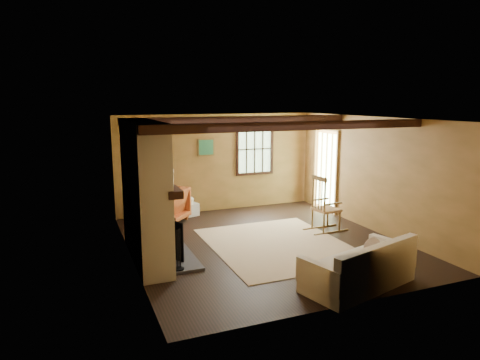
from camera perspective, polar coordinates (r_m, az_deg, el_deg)
name	(u,v)px	position (r m, az deg, el deg)	size (l,w,h in m)	color
ground	(264,243)	(8.41, 3.20, -8.36)	(5.50, 5.50, 0.00)	black
room_envelope	(269,157)	(8.35, 3.94, 3.03)	(5.02, 5.52, 2.44)	#A4733A
fireplace	(146,197)	(7.47, -12.38, -2.26)	(1.02, 2.30, 2.40)	brown
rug	(278,245)	(8.33, 5.05, -8.58)	(2.50, 3.00, 0.01)	tan
rocking_chair	(325,208)	(9.19, 11.22, -3.63)	(0.89, 0.52, 1.19)	#A78251
sofa	(361,270)	(6.70, 15.84, -11.50)	(1.95, 1.24, 0.73)	white
firewood_pile	(141,214)	(10.24, -13.04, -4.47)	(0.63, 0.11, 0.23)	brown
laundry_basket	(187,210)	(10.33, -7.14, -3.95)	(0.50, 0.38, 0.30)	white
basket_pillow	(186,200)	(10.27, -7.18, -2.64)	(0.37, 0.30, 0.18)	white
armchair	(165,205)	(9.84, -9.93, -3.27)	(0.85, 0.88, 0.80)	#BF6026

